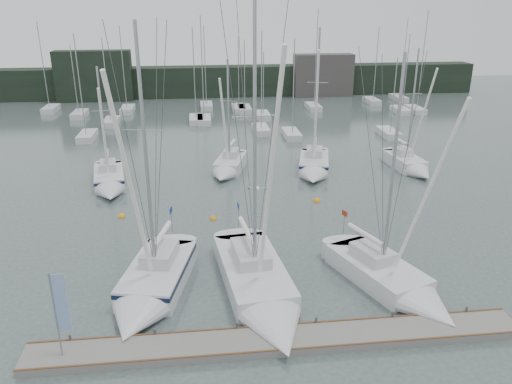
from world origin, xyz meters
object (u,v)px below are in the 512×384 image
sailboat_near_right (400,287)px  sailboat_mid_c (227,168)px  sailboat_near_center (263,297)px  sailboat_mid_e (411,166)px  buoy_a (213,219)px  sailboat_mid_a (110,182)px  buoy_b (317,201)px  sailboat_mid_d (314,167)px  sailboat_near_left (149,290)px  buoy_c (122,217)px  dock_banner (59,307)px

sailboat_near_right → sailboat_mid_c: size_ratio=1.26×
sailboat_near_center → sailboat_mid_c: bearing=84.9°
sailboat_mid_e → buoy_a: 21.52m
sailboat_mid_e → buoy_a: sailboat_mid_e is taller
sailboat_mid_a → sailboat_mid_e: bearing=-6.5°
buoy_a → buoy_b: (8.67, 2.60, 0.00)m
sailboat_mid_a → sailboat_mid_d: 18.83m
sailboat_mid_d → buoy_a: bearing=-122.5°
sailboat_near_left → buoy_c: (-3.09, 11.83, -0.65)m
buoy_b → sailboat_mid_c: bearing=131.3°
sailboat_near_center → sailboat_mid_d: bearing=63.8°
sailboat_mid_d → buoy_b: sailboat_mid_d is taller
buoy_a → buoy_c: 7.09m
sailboat_near_center → sailboat_near_right: 7.77m
sailboat_mid_e → buoy_b: size_ratio=20.13×
sailboat_mid_d → dock_banner: sailboat_mid_d is taller
sailboat_near_right → dock_banner: (-17.29, -3.55, 2.39)m
sailboat_near_right → sailboat_mid_d: (-0.11, 21.15, 0.09)m
sailboat_near_left → dock_banner: 6.16m
sailboat_near_right → sailboat_mid_e: bearing=44.8°
sailboat_near_center → buoy_c: (-9.26, 13.06, -0.59)m
dock_banner → buoy_c: bearing=88.8°
sailboat_mid_e → buoy_a: (-19.48, -9.12, -0.56)m
sailboat_near_right → buoy_b: (-1.38, 14.28, -0.55)m
sailboat_mid_d → buoy_b: 7.01m
sailboat_near_left → sailboat_mid_c: sailboat_near_left is taller
sailboat_mid_d → buoy_c: 18.83m
sailboat_mid_d → sailboat_mid_e: 9.55m
sailboat_near_center → sailboat_mid_e: 27.11m
sailboat_near_left → sailboat_mid_d: sailboat_near_left is taller
buoy_a → dock_banner: bearing=-115.4°
sailboat_near_right → buoy_a: 15.42m
sailboat_mid_a → dock_banner: 23.01m
buoy_a → buoy_b: bearing=16.7°
sailboat_near_left → sailboat_mid_e: bearing=52.8°
dock_banner → sailboat_near_left: bearing=53.8°
sailboat_near_center → sailboat_near_right: sailboat_near_center is taller
sailboat_near_center → dock_banner: size_ratio=3.98×
sailboat_mid_e → sailboat_mid_a: bearing=178.1°
dock_banner → sailboat_near_right: bearing=11.3°
sailboat_near_right → sailboat_mid_c: 23.64m
sailboat_near_center → buoy_b: size_ratio=28.21×
sailboat_mid_c → sailboat_near_center: bearing=-72.5°
dock_banner → sailboat_near_center: bearing=19.3°
dock_banner → sailboat_mid_a: bearing=93.6°
sailboat_mid_a → dock_banner: sailboat_mid_a is taller
sailboat_mid_c → buoy_c: bearing=-117.3°
sailboat_near_center → sailboat_mid_d: 22.63m
sailboat_near_right → sailboat_mid_d: 21.15m
dock_banner → sailboat_mid_e: bearing=42.0°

